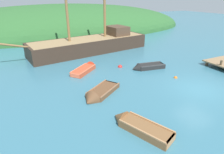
{
  "coord_description": "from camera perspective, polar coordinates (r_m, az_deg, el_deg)",
  "views": [
    {
      "loc": [
        -11.2,
        -8.35,
        6.32
      ],
      "look_at": [
        -5.02,
        4.3,
        0.23
      ],
      "focal_mm": 30.16,
      "sensor_mm": 36.0,
      "label": 1
    }
  ],
  "objects": [
    {
      "name": "rowboat_near_dock",
      "position": [
        18.0,
        10.42,
        2.89
      ],
      "size": [
        3.28,
        1.45,
        0.95
      ],
      "rotation": [
        0.0,
        0.0,
        2.99
      ],
      "color": "black",
      "rests_on": "ground"
    },
    {
      "name": "rowboat_outer_left",
      "position": [
        12.98,
        -4.07,
        -5.35
      ],
      "size": [
        3.38,
        2.85,
        1.17
      ],
      "rotation": [
        0.0,
        0.0,
        3.74
      ],
      "color": "brown",
      "rests_on": "ground"
    },
    {
      "name": "buoy_orange",
      "position": [
        16.62,
        18.7,
        -0.27
      ],
      "size": [
        0.3,
        0.3,
        0.3
      ],
      "primitive_type": "sphere",
      "color": "orange",
      "rests_on": "ground"
    },
    {
      "name": "buoy_red",
      "position": [
        18.19,
        2.45,
        3.04
      ],
      "size": [
        0.44,
        0.44,
        0.44
      ],
      "primitive_type": "sphere",
      "color": "red",
      "rests_on": "ground"
    },
    {
      "name": "rowboat_center",
      "position": [
        17.43,
        -7.79,
        2.35
      ],
      "size": [
        3.22,
        2.96,
        0.98
      ],
      "rotation": [
        0.0,
        0.0,
        0.71
      ],
      "color": "#C64C2D",
      "rests_on": "ground"
    },
    {
      "name": "shore_hill",
      "position": [
        39.29,
        -13.58,
        13.5
      ],
      "size": [
        52.72,
        22.25,
        9.99
      ],
      "primitive_type": "ellipsoid",
      "color": "#2D602D",
      "rests_on": "ground"
    },
    {
      "name": "rowboat_far",
      "position": [
        10.09,
        7.75,
        -14.62
      ],
      "size": [
        2.25,
        3.48,
        0.98
      ],
      "rotation": [
        0.0,
        0.0,
        1.97
      ],
      "color": "brown",
      "rests_on": "ground"
    },
    {
      "name": "sailing_ship",
      "position": [
        23.51,
        -6.23,
        9.11
      ],
      "size": [
        17.18,
        5.92,
        10.62
      ],
      "rotation": [
        0.0,
        0.0,
        3.29
      ],
      "color": "#38281E",
      "rests_on": "ground"
    },
    {
      "name": "ground_plane",
      "position": [
        15.33,
        24.7,
        -3.25
      ],
      "size": [
        120.0,
        120.0,
        0.0
      ],
      "primitive_type": "plane",
      "color": "teal"
    }
  ]
}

